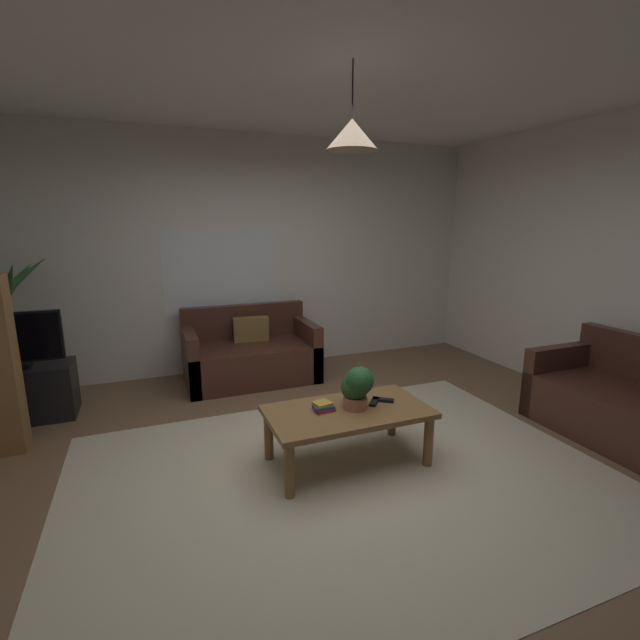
{
  "coord_description": "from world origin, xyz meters",
  "views": [
    {
      "loc": [
        -1.2,
        -2.74,
        1.78
      ],
      "look_at": [
        0.0,
        0.3,
        1.05
      ],
      "focal_mm": 24.91,
      "sensor_mm": 36.0,
      "label": 1
    }
  ],
  "objects_px": {
    "tv_stand": "(20,394)",
    "potted_palm_corner": "(11,339)",
    "remote_on_table_1": "(374,402)",
    "pendant_lamp": "(352,134)",
    "book_on_table_1": "(323,407)",
    "potted_plant_on_table": "(357,386)",
    "book_on_table_2": "(322,403)",
    "book_on_table_0": "(325,410)",
    "couch_under_window": "(251,356)",
    "tv": "(11,340)",
    "coffee_table": "(348,417)",
    "remote_on_table_0": "(383,400)",
    "couch_right_side": "(633,409)"
  },
  "relations": [
    {
      "from": "tv_stand",
      "to": "potted_palm_corner",
      "type": "height_order",
      "value": "potted_palm_corner"
    },
    {
      "from": "remote_on_table_1",
      "to": "pendant_lamp",
      "type": "xyz_separation_m",
      "value": [
        -0.24,
        -0.03,
        1.89
      ]
    },
    {
      "from": "book_on_table_1",
      "to": "potted_plant_on_table",
      "type": "xyz_separation_m",
      "value": [
        0.25,
        -0.03,
        0.14
      ]
    },
    {
      "from": "book_on_table_2",
      "to": "remote_on_table_1",
      "type": "distance_m",
      "value": 0.42
    },
    {
      "from": "book_on_table_0",
      "to": "book_on_table_1",
      "type": "height_order",
      "value": "book_on_table_1"
    },
    {
      "from": "couch_under_window",
      "to": "remote_on_table_1",
      "type": "height_order",
      "value": "couch_under_window"
    },
    {
      "from": "couch_under_window",
      "to": "book_on_table_2",
      "type": "bearing_deg",
      "value": -87.56
    },
    {
      "from": "tv_stand",
      "to": "tv",
      "type": "xyz_separation_m",
      "value": [
        0.0,
        -0.02,
        0.51
      ]
    },
    {
      "from": "coffee_table",
      "to": "potted_palm_corner",
      "type": "relative_size",
      "value": 0.81
    },
    {
      "from": "book_on_table_0",
      "to": "remote_on_table_0",
      "type": "height_order",
      "value": "remote_on_table_0"
    },
    {
      "from": "tv",
      "to": "pendant_lamp",
      "type": "distance_m",
      "value": 3.39
    },
    {
      "from": "coffee_table",
      "to": "book_on_table_1",
      "type": "height_order",
      "value": "book_on_table_1"
    },
    {
      "from": "couch_under_window",
      "to": "coffee_table",
      "type": "bearing_deg",
      "value": -82.57
    },
    {
      "from": "book_on_table_0",
      "to": "book_on_table_1",
      "type": "xyz_separation_m",
      "value": [
        -0.01,
        0.01,
        0.02
      ]
    },
    {
      "from": "book_on_table_2",
      "to": "remote_on_table_1",
      "type": "relative_size",
      "value": 0.74
    },
    {
      "from": "tv_stand",
      "to": "potted_palm_corner",
      "type": "bearing_deg",
      "value": 104.75
    },
    {
      "from": "coffee_table",
      "to": "book_on_table_2",
      "type": "distance_m",
      "value": 0.22
    },
    {
      "from": "book_on_table_2",
      "to": "potted_palm_corner",
      "type": "height_order",
      "value": "potted_palm_corner"
    },
    {
      "from": "tv_stand",
      "to": "potted_plant_on_table",
      "type": "bearing_deg",
      "value": -34.73
    },
    {
      "from": "coffee_table",
      "to": "book_on_table_2",
      "type": "relative_size",
      "value": 10.08
    },
    {
      "from": "coffee_table",
      "to": "tv",
      "type": "distance_m",
      "value": 3.04
    },
    {
      "from": "couch_right_side",
      "to": "tv",
      "type": "height_order",
      "value": "tv"
    },
    {
      "from": "potted_plant_on_table",
      "to": "potted_palm_corner",
      "type": "height_order",
      "value": "potted_palm_corner"
    },
    {
      "from": "book_on_table_0",
      "to": "remote_on_table_1",
      "type": "xyz_separation_m",
      "value": [
        0.41,
        -0.0,
        0.0
      ]
    },
    {
      "from": "book_on_table_0",
      "to": "pendant_lamp",
      "type": "xyz_separation_m",
      "value": [
        0.17,
        -0.03,
        1.89
      ]
    },
    {
      "from": "couch_right_side",
      "to": "book_on_table_0",
      "type": "distance_m",
      "value": 2.56
    },
    {
      "from": "remote_on_table_0",
      "to": "book_on_table_1",
      "type": "bearing_deg",
      "value": -55.92
    },
    {
      "from": "tv_stand",
      "to": "book_on_table_1",
      "type": "bearing_deg",
      "value": -37.11
    },
    {
      "from": "remote_on_table_1",
      "to": "book_on_table_0",
      "type": "bearing_deg",
      "value": 39.94
    },
    {
      "from": "couch_under_window",
      "to": "book_on_table_2",
      "type": "xyz_separation_m",
      "value": [
        0.09,
        -1.99,
        0.2
      ]
    },
    {
      "from": "remote_on_table_1",
      "to": "tv",
      "type": "bearing_deg",
      "value": 7.63
    },
    {
      "from": "coffee_table",
      "to": "potted_plant_on_table",
      "type": "relative_size",
      "value": 3.73
    },
    {
      "from": "couch_right_side",
      "to": "book_on_table_2",
      "type": "height_order",
      "value": "couch_right_side"
    },
    {
      "from": "tv_stand",
      "to": "pendant_lamp",
      "type": "relative_size",
      "value": 1.67
    },
    {
      "from": "couch_under_window",
      "to": "book_on_table_1",
      "type": "xyz_separation_m",
      "value": [
        0.09,
        -2.0,
        0.18
      ]
    },
    {
      "from": "remote_on_table_1",
      "to": "potted_plant_on_table",
      "type": "bearing_deg",
      "value": 48.0
    },
    {
      "from": "coffee_table",
      "to": "pendant_lamp",
      "type": "height_order",
      "value": "pendant_lamp"
    },
    {
      "from": "book_on_table_0",
      "to": "potted_palm_corner",
      "type": "xyz_separation_m",
      "value": [
        -2.4,
        2.17,
        0.23
      ]
    },
    {
      "from": "remote_on_table_1",
      "to": "tv_stand",
      "type": "bearing_deg",
      "value": 7.3
    },
    {
      "from": "book_on_table_1",
      "to": "remote_on_table_1",
      "type": "xyz_separation_m",
      "value": [
        0.41,
        -0.01,
        -0.02
      ]
    },
    {
      "from": "remote_on_table_1",
      "to": "pendant_lamp",
      "type": "distance_m",
      "value": 1.9
    },
    {
      "from": "book_on_table_0",
      "to": "remote_on_table_0",
      "type": "distance_m",
      "value": 0.48
    },
    {
      "from": "couch_under_window",
      "to": "remote_on_table_1",
      "type": "relative_size",
      "value": 9.03
    },
    {
      "from": "couch_under_window",
      "to": "remote_on_table_1",
      "type": "bearing_deg",
      "value": -75.97
    },
    {
      "from": "book_on_table_2",
      "to": "tv_stand",
      "type": "xyz_separation_m",
      "value": [
        -2.27,
        1.71,
        -0.23
      ]
    },
    {
      "from": "remote_on_table_0",
      "to": "book_on_table_2",
      "type": "bearing_deg",
      "value": -57.27
    },
    {
      "from": "book_on_table_1",
      "to": "coffee_table",
      "type": "bearing_deg",
      "value": -13.02
    },
    {
      "from": "potted_plant_on_table",
      "to": "pendant_lamp",
      "type": "xyz_separation_m",
      "value": [
        -0.08,
        -0.01,
        1.73
      ]
    },
    {
      "from": "book_on_table_2",
      "to": "couch_right_side",
      "type": "bearing_deg",
      "value": -13.55
    },
    {
      "from": "book_on_table_0",
      "to": "tv_stand",
      "type": "bearing_deg",
      "value": 142.86
    }
  ]
}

